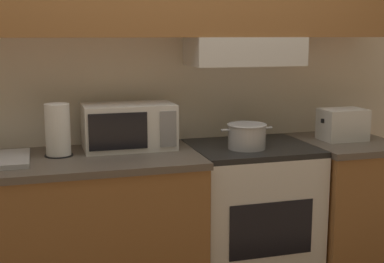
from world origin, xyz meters
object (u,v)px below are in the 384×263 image
cooking_pot (247,135)px  microwave (129,126)px  stove_range (250,220)px  toaster (343,124)px  paper_towel_roll (58,130)px

cooking_pot → microwave: size_ratio=0.60×
stove_range → microwave: microwave is taller
stove_range → cooking_pot: (-0.06, -0.07, 0.52)m
cooking_pot → microwave: microwave is taller
cooking_pot → toaster: (0.64, 0.07, 0.02)m
cooking_pot → toaster: bearing=6.3°
paper_towel_roll → microwave: bearing=11.2°
toaster → paper_towel_roll: 1.65m
cooking_pot → paper_towel_roll: size_ratio=1.09×
cooking_pot → microwave: bearing=163.7°
toaster → paper_towel_roll: bearing=178.7°
cooking_pot → toaster: toaster is taller
microwave → paper_towel_roll: 0.39m
microwave → toaster: bearing=-5.1°
microwave → cooking_pot: bearing=-16.3°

